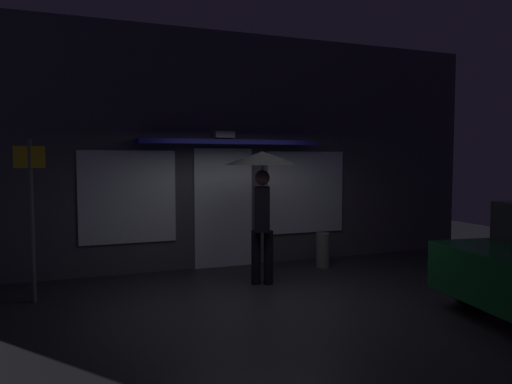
# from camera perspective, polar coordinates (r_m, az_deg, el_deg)

# --- Properties ---
(ground_plane) EXTENTS (18.00, 18.00, 0.00)m
(ground_plane) POSITION_cam_1_polar(r_m,az_deg,el_deg) (6.99, 1.42, -12.65)
(ground_plane) COLOR #26262B
(building_facade) EXTENTS (10.80, 1.00, 4.33)m
(building_facade) POSITION_cam_1_polar(r_m,az_deg,el_deg) (8.91, -4.27, 4.90)
(building_facade) COLOR #4C4C56
(building_facade) RESTS_ON ground
(person_with_umbrella) EXTENTS (1.19, 1.19, 2.12)m
(person_with_umbrella) POSITION_cam_1_polar(r_m,az_deg,el_deg) (7.48, 0.76, 1.80)
(person_with_umbrella) COLOR black
(person_with_umbrella) RESTS_ON ground
(street_sign_post) EXTENTS (0.40, 0.07, 2.28)m
(street_sign_post) POSITION_cam_1_polar(r_m,az_deg,el_deg) (7.23, -25.43, -1.98)
(street_sign_post) COLOR #595B60
(street_sign_post) RESTS_ON ground
(sidewalk_bollard) EXTENTS (0.26, 0.26, 0.63)m
(sidewalk_bollard) POSITION_cam_1_polar(r_m,az_deg,el_deg) (8.94, 8.05, -6.94)
(sidewalk_bollard) COLOR slate
(sidewalk_bollard) RESTS_ON ground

